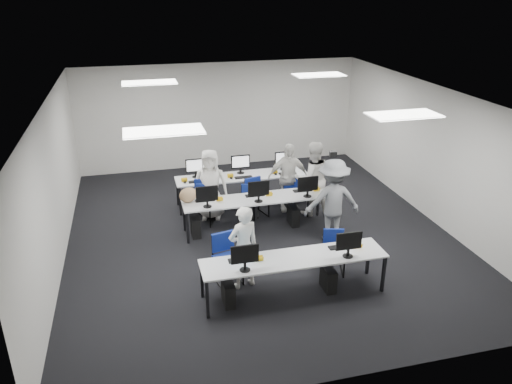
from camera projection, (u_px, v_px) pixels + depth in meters
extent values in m
plane|color=black|center=(259.00, 232.00, 10.89)|extent=(9.00, 9.00, 0.00)
plane|color=white|center=(259.00, 96.00, 9.72)|extent=(9.00, 9.00, 0.00)
cube|color=silver|center=(220.00, 115.00, 14.32)|extent=(8.00, 0.02, 3.00)
cube|color=silver|center=(348.00, 287.00, 6.28)|extent=(8.00, 0.02, 3.00)
cube|color=silver|center=(54.00, 186.00, 9.40)|extent=(0.02, 9.00, 3.00)
cube|color=silver|center=(431.00, 153.00, 11.20)|extent=(0.02, 9.00, 3.00)
cube|color=white|center=(164.00, 131.00, 7.48)|extent=(1.20, 0.60, 0.02)
cube|color=white|center=(404.00, 115.00, 8.39)|extent=(1.20, 0.60, 0.02)
cube|color=white|center=(149.00, 82.00, 11.05)|extent=(1.20, 0.60, 0.02)
cube|color=white|center=(319.00, 75.00, 11.96)|extent=(1.20, 0.60, 0.02)
cube|color=silver|center=(294.00, 258.00, 8.46)|extent=(3.20, 0.70, 0.03)
cube|color=black|center=(207.00, 300.00, 7.99)|extent=(0.05, 0.05, 0.70)
cube|color=black|center=(202.00, 280.00, 8.52)|extent=(0.05, 0.05, 0.70)
cube|color=black|center=(383.00, 274.00, 8.69)|extent=(0.05, 0.05, 0.70)
cube|color=black|center=(368.00, 257.00, 9.22)|extent=(0.05, 0.05, 0.70)
cube|color=silver|center=(256.00, 199.00, 10.79)|extent=(3.20, 0.70, 0.03)
cube|color=black|center=(188.00, 228.00, 10.31)|extent=(0.05, 0.05, 0.70)
cube|color=black|center=(184.00, 216.00, 10.85)|extent=(0.05, 0.05, 0.70)
cube|color=black|center=(328.00, 212.00, 11.01)|extent=(0.05, 0.05, 0.70)
cube|color=black|center=(318.00, 202.00, 11.55)|extent=(0.05, 0.05, 0.70)
cube|color=silver|center=(242.00, 176.00, 12.04)|extent=(3.20, 0.70, 0.03)
cube|color=black|center=(180.00, 201.00, 11.56)|extent=(0.05, 0.05, 0.70)
cube|color=black|center=(177.00, 192.00, 12.10)|extent=(0.05, 0.05, 0.70)
cube|color=black|center=(306.00, 189.00, 12.26)|extent=(0.05, 0.05, 0.70)
cube|color=black|center=(299.00, 180.00, 12.80)|extent=(0.05, 0.05, 0.70)
cube|color=#0C60A0|center=(245.00, 254.00, 7.98)|extent=(0.46, 0.04, 0.32)
cube|color=black|center=(241.00, 260.00, 8.38)|extent=(0.42, 0.14, 0.02)
ellipsoid|color=black|center=(258.00, 257.00, 8.44)|extent=(0.07, 0.10, 0.04)
cube|color=black|center=(228.00, 293.00, 8.40)|extent=(0.18, 0.40, 0.42)
cube|color=white|center=(349.00, 241.00, 8.38)|extent=(0.46, 0.04, 0.32)
cube|color=black|center=(340.00, 247.00, 8.78)|extent=(0.42, 0.14, 0.02)
ellipsoid|color=black|center=(356.00, 244.00, 8.85)|extent=(0.07, 0.10, 0.04)
cube|color=black|center=(328.00, 279.00, 8.81)|extent=(0.18, 0.40, 0.42)
cube|color=white|center=(207.00, 193.00, 10.25)|extent=(0.46, 0.04, 0.32)
cube|color=black|center=(205.00, 200.00, 10.65)|extent=(0.42, 0.14, 0.02)
ellipsoid|color=black|center=(219.00, 198.00, 10.72)|extent=(0.07, 0.10, 0.04)
cube|color=black|center=(195.00, 227.00, 10.68)|extent=(0.18, 0.40, 0.42)
cube|color=white|center=(259.00, 188.00, 10.50)|extent=(0.46, 0.04, 0.32)
cube|color=black|center=(255.00, 195.00, 10.90)|extent=(0.42, 0.14, 0.02)
ellipsoid|color=black|center=(268.00, 194.00, 10.96)|extent=(0.07, 0.10, 0.04)
cube|color=black|center=(245.00, 221.00, 10.93)|extent=(0.18, 0.40, 0.42)
cube|color=white|center=(308.00, 184.00, 10.75)|extent=(0.46, 0.04, 0.32)
cube|color=black|center=(303.00, 190.00, 11.15)|extent=(0.42, 0.14, 0.02)
ellipsoid|color=black|center=(315.00, 189.00, 11.21)|extent=(0.07, 0.10, 0.04)
cube|color=black|center=(293.00, 216.00, 11.17)|extent=(0.18, 0.40, 0.42)
cube|color=white|center=(195.00, 165.00, 11.82)|extent=(0.46, 0.04, 0.32)
cube|color=black|center=(198.00, 181.00, 11.65)|extent=(0.42, 0.14, 0.02)
ellipsoid|color=black|center=(185.00, 182.00, 11.58)|extent=(0.07, 0.10, 0.04)
cube|color=black|center=(208.00, 199.00, 12.04)|extent=(0.18, 0.40, 0.42)
cube|color=white|center=(240.00, 161.00, 12.07)|extent=(0.46, 0.04, 0.32)
cube|color=black|center=(244.00, 177.00, 11.90)|extent=(0.42, 0.14, 0.02)
ellipsoid|color=black|center=(231.00, 178.00, 11.83)|extent=(0.07, 0.10, 0.04)
cube|color=black|center=(252.00, 194.00, 12.29)|extent=(0.18, 0.40, 0.42)
cube|color=white|center=(284.00, 158.00, 12.32)|extent=(0.46, 0.04, 0.32)
cube|color=black|center=(287.00, 173.00, 12.15)|extent=(0.42, 0.14, 0.02)
ellipsoid|color=black|center=(276.00, 174.00, 12.08)|extent=(0.07, 0.10, 0.04)
cube|color=black|center=(295.00, 190.00, 12.54)|extent=(0.18, 0.40, 0.42)
cube|color=navy|center=(228.00, 259.00, 8.93)|extent=(0.52, 0.51, 0.06)
cube|color=navy|center=(223.00, 241.00, 8.99)|extent=(0.43, 0.14, 0.36)
cube|color=navy|center=(334.00, 252.00, 9.25)|extent=(0.49, 0.48, 0.05)
cube|color=navy|center=(333.00, 237.00, 9.32)|extent=(0.38, 0.15, 0.33)
cube|color=navy|center=(203.00, 202.00, 11.16)|extent=(0.60, 0.59, 0.06)
cube|color=navy|center=(204.00, 187.00, 11.25)|extent=(0.43, 0.22, 0.38)
cube|color=navy|center=(257.00, 198.00, 11.49)|extent=(0.53, 0.52, 0.06)
cube|color=navy|center=(252.00, 185.00, 11.55)|extent=(0.41, 0.16, 0.35)
cube|color=navy|center=(298.00, 197.00, 11.60)|extent=(0.47, 0.45, 0.06)
cube|color=navy|center=(297.00, 184.00, 11.68)|extent=(0.40, 0.11, 0.34)
cube|color=navy|center=(206.00, 198.00, 11.46)|extent=(0.50, 0.48, 0.06)
cube|color=navy|center=(206.00, 191.00, 11.18)|extent=(0.42, 0.12, 0.36)
cube|color=navy|center=(250.00, 198.00, 11.56)|extent=(0.50, 0.49, 0.06)
cube|color=navy|center=(250.00, 191.00, 11.30)|extent=(0.39, 0.15, 0.34)
cube|color=navy|center=(290.00, 191.00, 11.93)|extent=(0.46, 0.45, 0.05)
cube|color=navy|center=(292.00, 185.00, 11.67)|extent=(0.39, 0.11, 0.33)
ellipsoid|color=#9E7B52|center=(188.00, 195.00, 10.53)|extent=(0.45, 0.35, 0.32)
imported|color=silver|center=(243.00, 247.00, 8.68)|extent=(0.65, 0.52, 1.56)
imported|color=silver|center=(312.00, 178.00, 11.46)|extent=(0.88, 0.70, 1.75)
imported|color=silver|center=(210.00, 184.00, 11.28)|extent=(0.90, 0.70, 1.63)
imported|color=silver|center=(288.00, 177.00, 11.67)|extent=(0.99, 0.46, 1.64)
imported|color=slate|center=(333.00, 201.00, 10.25)|extent=(1.22, 0.78, 1.79)
cube|color=black|center=(333.00, 154.00, 10.05)|extent=(0.16, 0.19, 0.10)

